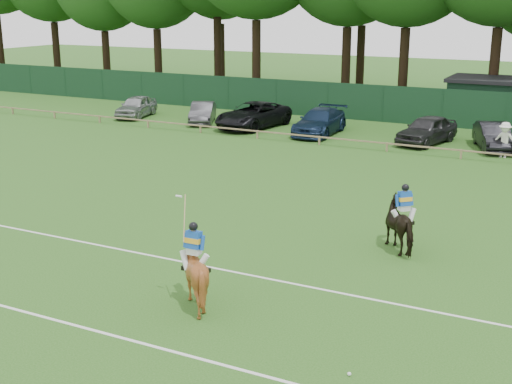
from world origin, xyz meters
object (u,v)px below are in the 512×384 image
Objects in this scene: suv_black at (253,115)px; hatch_grey at (427,130)px; sedan_navy at (320,122)px; horse_chestnut at (195,273)px; horse_dark at (403,225)px; spectator_left at (504,140)px; polo_ball at (349,374)px; sedan_grey at (203,113)px; estate_black at (493,136)px; sedan_silver at (136,106)px.

suv_black is 1.24× the size of hatch_grey.
sedan_navy is 6.60m from hatch_grey.
horse_dark is at bearing -121.43° from horse_chestnut.
spectator_left is 24.51m from polo_ball.
sedan_grey is at bearing -86.83° from horse_dark.
horse_dark is at bearing -64.23° from hatch_grey.
estate_black is at bearing 91.84° from polo_ball.
sedan_silver is at bearing -79.48° from horse_dark.
polo_ball is at bearing 160.94° from horse_chestnut.
polo_ball is (15.85, -26.26, -0.77)m from suv_black.
hatch_grey is 1.06× the size of estate_black.
horse_dark is 1.11× the size of horse_chestnut.
sedan_navy is at bearing 113.09° from polo_ball.
horse_dark is at bearing -110.42° from estate_black.
sedan_silver is at bearing 160.82° from estate_black.
sedan_navy reaches higher than sedan_grey.
sedan_navy is (8.58, -0.18, 0.09)m from sedan_grey.
estate_black is (24.30, 0.18, -0.02)m from sedan_silver.
polo_ball is (5.04, -1.63, -0.89)m from horse_chestnut.
horse_dark is 8.51m from polo_ball.
sedan_navy is at bearing 161.94° from estate_black.
polo_ball is (0.85, -26.39, -0.69)m from estate_black.
suv_black is at bearing 176.41° from sedan_navy.
estate_black is (10.29, 0.28, -0.04)m from sedan_navy.
spectator_left is (1.07, 16.09, 0.07)m from horse_dark.
hatch_grey is at bearing -122.08° from horse_dark.
suv_black is at bearing 160.90° from estate_black.
spectator_left reaches higher than estate_black.
spectator_left reaches higher than horse_chestnut.
estate_black is 49.66× the size of polo_ball.
sedan_silver is 24.30m from estate_black.
estate_black is (0.25, 17.99, -0.14)m from horse_dark.
hatch_grey is at bearing -0.60° from sedan_navy.
estate_black is at bearing -12.50° from sedan_silver.
sedan_silver is 36.33m from polo_ball.
horse_chestnut reaches higher than sedan_navy.
horse_chestnut is 0.39× the size of hatch_grey.
horse_dark reaches higher than sedan_navy.
sedan_grey is (-18.61, 17.90, -0.18)m from horse_dark.
sedan_grey is at bearing 179.20° from spectator_left.
suv_black is 1.09× the size of sedan_navy.
suv_black is at bearing -25.42° from sedan_grey.
sedan_grey is 3.87m from suv_black.
spectator_left is (0.82, -1.90, 0.21)m from estate_black.
horse_chestnut reaches higher than sedan_grey.
horse_chestnut is 0.42× the size of estate_black.
horse_chestnut is 0.32× the size of suv_black.
horse_chestnut reaches higher than polo_ball.
estate_black is at bearing 9.03° from suv_black.
horse_chestnut is 31.76m from sedan_silver.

